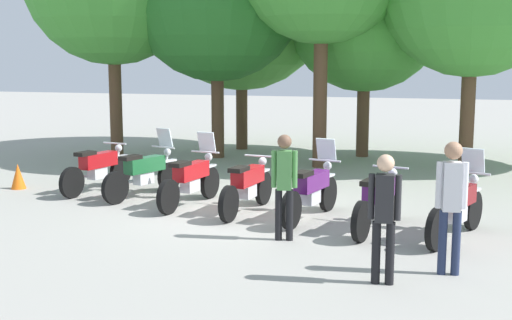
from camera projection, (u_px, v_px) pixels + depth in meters
name	position (u px, v px, depth m)	size (l,w,h in m)	color
ground_plane	(248.00, 212.00, 11.93)	(80.00, 80.00, 0.00)	#9E9B93
motorcycle_0	(98.00, 168.00, 13.81)	(0.70, 2.18, 0.99)	black
motorcycle_1	(145.00, 172.00, 13.21)	(0.84, 2.13, 1.37)	black
motorcycle_2	(191.00, 179.00, 12.43)	(0.66, 2.19, 1.37)	black
motorcycle_3	(248.00, 185.00, 11.86)	(0.62, 2.19, 0.99)	black
motorcycle_4	(312.00, 190.00, 11.35)	(0.74, 2.17, 1.37)	black
motorcycle_5	(379.00, 200.00, 10.58)	(0.75, 2.17, 0.99)	black
motorcycle_6	(457.00, 206.00, 10.07)	(0.91, 2.10, 1.37)	black
person_0	(451.00, 197.00, 8.29)	(0.41, 0.26, 1.74)	#232D4C
person_1	(384.00, 210.00, 7.94)	(0.40, 0.23, 1.63)	black
person_2	(284.00, 179.00, 9.92)	(0.41, 0.26, 1.65)	black
tree_2	(241.00, 1.00, 19.98)	(5.51, 5.51, 7.36)	brown
tree_4	(365.00, 13.00, 18.42)	(4.50, 4.50, 6.37)	brown
traffic_cone	(18.00, 176.00, 14.11)	(0.32, 0.32, 0.55)	orange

